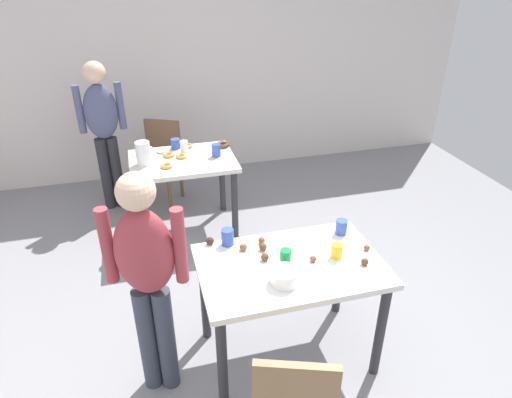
{
  "coord_description": "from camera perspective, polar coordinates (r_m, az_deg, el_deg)",
  "views": [
    {
      "loc": [
        -0.83,
        -2.04,
        2.39
      ],
      "look_at": [
        -0.11,
        0.6,
        0.9
      ],
      "focal_mm": 31.63,
      "sensor_mm": 36.0,
      "label": 1
    }
  ],
  "objects": [
    {
      "name": "wall_back",
      "position": [
        5.41,
        -6.39,
        16.85
      ],
      "size": [
        6.4,
        0.1,
        2.6
      ],
      "primitive_type": "cube",
      "color": "silver",
      "rests_on": "ground_plane"
    },
    {
      "name": "cake_ball_7",
      "position": [
        2.84,
        0.88,
        -6.07
      ],
      "size": [
        0.05,
        0.05,
        0.05
      ],
      "primitive_type": "sphere",
      "color": "brown",
      "rests_on": "dining_table_near"
    },
    {
      "name": "cake_ball_3",
      "position": [
        2.75,
        1.13,
        -7.34
      ],
      "size": [
        0.05,
        0.05,
        0.05
      ],
      "primitive_type": "sphere",
      "color": "brown",
      "rests_on": "dining_table_near"
    },
    {
      "name": "donut_far_1",
      "position": [
        4.38,
        -4.24,
        6.85
      ],
      "size": [
        0.13,
        0.13,
        0.04
      ],
      "primitive_type": "torus",
      "color": "brown",
      "rests_on": "dining_table_far"
    },
    {
      "name": "donut_far_2",
      "position": [
        4.34,
        -11.67,
        6.08
      ],
      "size": [
        0.12,
        0.12,
        0.04
      ],
      "primitive_type": "torus",
      "color": "white",
      "rests_on": "dining_table_far"
    },
    {
      "name": "cup_far_2",
      "position": [
        4.22,
        -13.46,
        5.69
      ],
      "size": [
        0.08,
        0.08,
        0.1
      ],
      "primitive_type": "cylinder",
      "color": "white",
      "rests_on": "dining_table_far"
    },
    {
      "name": "mixing_bowl",
      "position": [
        2.58,
        3.64,
        -9.75
      ],
      "size": [
        0.17,
        0.17,
        0.08
      ],
      "primitive_type": "cylinder",
      "color": "white",
      "rests_on": "dining_table_near"
    },
    {
      "name": "cake_ball_4",
      "position": [
        2.91,
        0.71,
        -5.23
      ],
      "size": [
        0.04,
        0.04,
        0.04
      ],
      "primitive_type": "sphere",
      "color": "brown",
      "rests_on": "dining_table_near"
    },
    {
      "name": "pitcher_far",
      "position": [
        4.09,
        -14.07,
        5.64
      ],
      "size": [
        0.13,
        0.13,
        0.21
      ],
      "primitive_type": "cylinder",
      "color": "white",
      "rests_on": "dining_table_far"
    },
    {
      "name": "cup_far_1",
      "position": [
        4.39,
        -10.15,
        6.9
      ],
      "size": [
        0.09,
        0.09,
        0.09
      ],
      "primitive_type": "cylinder",
      "color": "#3351B2",
      "rests_on": "dining_table_far"
    },
    {
      "name": "cup_far_0",
      "position": [
        4.27,
        -9.07,
        6.52
      ],
      "size": [
        0.07,
        0.07,
        0.12
      ],
      "primitive_type": "cylinder",
      "color": "white",
      "rests_on": "dining_table_far"
    },
    {
      "name": "soda_can",
      "position": [
        2.68,
        3.73,
        -7.53
      ],
      "size": [
        0.07,
        0.07,
        0.12
      ],
      "primitive_type": "cylinder",
      "color": "#198438",
      "rests_on": "dining_table_near"
    },
    {
      "name": "dining_table_near",
      "position": [
        2.82,
        4.31,
        -9.93
      ],
      "size": [
        1.11,
        0.72,
        0.75
      ],
      "color": "white",
      "rests_on": "ground_plane"
    },
    {
      "name": "cup_near_1",
      "position": [
        2.81,
        10.18,
        -6.45
      ],
      "size": [
        0.07,
        0.07,
        0.09
      ],
      "primitive_type": "cylinder",
      "color": "yellow",
      "rests_on": "dining_table_near"
    },
    {
      "name": "donut_far_5",
      "position": [
        4.01,
        -11.25,
        4.15
      ],
      "size": [
        0.11,
        0.11,
        0.03
      ],
      "primitive_type": "torus",
      "color": "gold",
      "rests_on": "dining_table_far"
    },
    {
      "name": "ground_plane",
      "position": [
        3.25,
        4.97,
        -18.88
      ],
      "size": [
        6.4,
        6.4,
        0.0
      ],
      "primitive_type": "plane",
      "color": "gray"
    },
    {
      "name": "cake_ball_1",
      "position": [
        2.92,
        13.84,
        -6.0
      ],
      "size": [
        0.04,
        0.04,
        0.04
      ],
      "primitive_type": "sphere",
      "color": "brown",
      "rests_on": "dining_table_near"
    },
    {
      "name": "cake_ball_0",
      "position": [
        2.91,
        -5.85,
        -5.3
      ],
      "size": [
        0.05,
        0.05,
        0.05
      ],
      "primitive_type": "sphere",
      "color": "#3D2319",
      "rests_on": "dining_table_near"
    },
    {
      "name": "dining_table_far",
      "position": [
        4.21,
        -9.16,
        3.45
      ],
      "size": [
        0.94,
        0.7,
        0.75
      ],
      "color": "silver",
      "rests_on": "ground_plane"
    },
    {
      "name": "cake_ball_5",
      "position": [
        2.84,
        -1.62,
        -6.1
      ],
      "size": [
        0.05,
        0.05,
        0.05
      ],
      "primitive_type": "sphere",
      "color": "brown",
      "rests_on": "dining_table_near"
    },
    {
      "name": "chair_far_table",
      "position": [
        4.89,
        -11.95,
        5.2
      ],
      "size": [
        0.54,
        0.54,
        0.87
      ],
      "color": "brown",
      "rests_on": "ground_plane"
    },
    {
      "name": "cake_ball_2",
      "position": [
        2.79,
        13.59,
        -7.72
      ],
      "size": [
        0.05,
        0.05,
        0.05
      ],
      "primitive_type": "sphere",
      "color": "brown",
      "rests_on": "dining_table_near"
    },
    {
      "name": "cake_ball_6",
      "position": [
        2.77,
        7.23,
        -7.51
      ],
      "size": [
        0.04,
        0.04,
        0.04
      ],
      "primitive_type": "sphere",
      "color": "brown",
      "rests_on": "dining_table_near"
    },
    {
      "name": "person_girl_near",
      "position": [
        2.54,
        -13.6,
        -8.93
      ],
      "size": [
        0.45,
        0.28,
        1.47
      ],
      "color": "#383D4C",
      "rests_on": "ground_plane"
    },
    {
      "name": "cup_near_0",
      "position": [
        2.88,
        -3.61,
        -4.82
      ],
      "size": [
        0.08,
        0.08,
        0.11
      ],
      "primitive_type": "cylinder",
      "color": "#3351B2",
      "rests_on": "dining_table_near"
    },
    {
      "name": "cup_near_2",
      "position": [
        3.04,
        10.75,
        -3.5
      ],
      "size": [
        0.08,
        0.08,
        0.1
      ],
      "primitive_type": "cylinder",
      "color": "#3351B2",
      "rests_on": "dining_table_near"
    },
    {
      "name": "donut_far_3",
      "position": [
        4.23,
        -10.98,
        5.51
      ],
      "size": [
        0.11,
        0.11,
        0.03
      ],
      "primitive_type": "torus",
      "color": "gold",
      "rests_on": "dining_table_far"
    },
    {
      "name": "fork_near",
      "position": [
        2.81,
        -5.4,
        -7.1
      ],
      "size": [
        0.17,
        0.02,
        0.01
      ],
      "primitive_type": "cube",
      "color": "silver",
      "rests_on": "dining_table_near"
    },
    {
      "name": "cup_far_3",
      "position": [
        4.16,
        -5.06,
        6.16
      ],
      "size": [
        0.08,
        0.08,
        0.12
      ],
      "primitive_type": "cylinder",
      "color": "#3351B2",
      "rests_on": "dining_table_far"
    },
    {
      "name": "donut_far_0",
      "position": [
        4.41,
        -8.65,
        6.66
      ],
      "size": [
        0.1,
        0.1,
        0.03
      ],
      "primitive_type": "torus",
      "color": "gold",
      "rests_on": "dining_table_far"
    },
    {
      "name": "person_adult_far",
      "position": [
        4.73,
        -18.79,
        8.91
      ],
      "size": [
        0.45,
        0.22,
        1.53
      ],
      "color": "#28282D",
      "rests_on": "ground_plane"
    },
    {
      "name": "donut_far_4",
      "position": [
        4.18,
        -9.39,
        5.36
      ],
      "size": [
        0.1,
        0.1,
        0.03
      ],
      "primitive_type": "torus",
      "color": "gold",
      "rests_on": "dining_table_far"
    }
  ]
}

